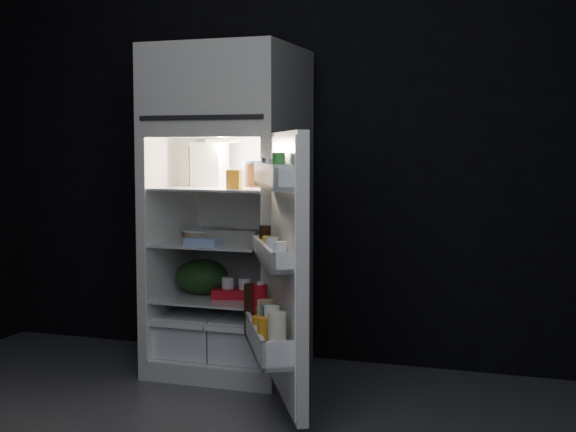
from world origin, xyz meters
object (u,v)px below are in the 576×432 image
at_px(egg_carton, 234,236).
at_px(yogurt_tray, 238,293).
at_px(refrigerator, 230,199).
at_px(milk_jug, 210,164).
at_px(fridge_door, 281,273).

xyz_separation_m(egg_carton, yogurt_tray, (0.03, -0.01, -0.31)).
distance_m(refrigerator, egg_carton, 0.22).
height_order(milk_jug, yogurt_tray, milk_jug).
bearing_deg(refrigerator, fridge_door, -52.06).
relative_size(egg_carton, yogurt_tray, 1.06).
height_order(refrigerator, milk_jug, refrigerator).
xyz_separation_m(milk_jug, egg_carton, (0.17, -0.06, -0.38)).
xyz_separation_m(refrigerator, fridge_door, (0.55, -0.71, -0.28)).
relative_size(fridge_door, yogurt_tray, 4.47).
height_order(refrigerator, fridge_door, refrigerator).
distance_m(milk_jug, yogurt_tray, 0.73).
bearing_deg(egg_carton, yogurt_tray, -23.74).
bearing_deg(refrigerator, yogurt_tray, -48.47).
height_order(fridge_door, egg_carton, fridge_door).
xyz_separation_m(refrigerator, yogurt_tray, (0.09, -0.10, -0.50)).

